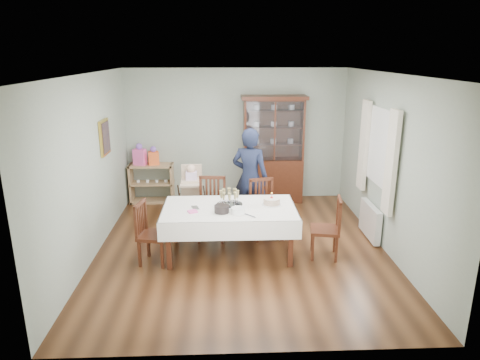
{
  "coord_description": "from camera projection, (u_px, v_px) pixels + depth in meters",
  "views": [
    {
      "loc": [
        -0.28,
        -6.22,
        2.99
      ],
      "look_at": [
        -0.01,
        0.2,
        1.07
      ],
      "focal_mm": 32.0,
      "sensor_mm": 36.0,
      "label": 1
    }
  ],
  "objects": [
    {
      "name": "plate_stack_white",
      "position": [
        238.0,
        211.0,
        6.15
      ],
      "size": [
        0.24,
        0.24,
        0.09
      ],
      "primitive_type": "cylinder",
      "rotation": [
        0.0,
        0.0,
        -0.17
      ],
      "color": "white",
      "rests_on": "dining_table"
    },
    {
      "name": "gift_bag_pink",
      "position": [
        140.0,
        155.0,
        8.62
      ],
      "size": [
        0.27,
        0.22,
        0.44
      ],
      "color": "#FC5DAF",
      "rests_on": "sideboard"
    },
    {
      "name": "birthday_cake",
      "position": [
        272.0,
        202.0,
        6.5
      ],
      "size": [
        0.29,
        0.29,
        0.2
      ],
      "color": "white",
      "rests_on": "dining_table"
    },
    {
      "name": "chair_end_right",
      "position": [
        325.0,
        239.0,
        6.46
      ],
      "size": [
        0.49,
        0.49,
        0.94
      ],
      "rotation": [
        0.0,
        0.0,
        -1.75
      ],
      "color": "#431E10",
      "rests_on": "floor"
    },
    {
      "name": "plate_stack_dark",
      "position": [
        222.0,
        209.0,
        6.2
      ],
      "size": [
        0.27,
        0.27,
        0.1
      ],
      "primitive_type": "cylinder",
      "rotation": [
        0.0,
        0.0,
        0.26
      ],
      "color": "black",
      "rests_on": "dining_table"
    },
    {
      "name": "window",
      "position": [
        381.0,
        147.0,
        6.76
      ],
      "size": [
        0.04,
        1.02,
        1.22
      ],
      "primitive_type": "cube",
      "color": "white",
      "rests_on": "room_shell"
    },
    {
      "name": "high_chair",
      "position": [
        192.0,
        201.0,
        7.68
      ],
      "size": [
        0.51,
        0.51,
        1.11
      ],
      "rotation": [
        0.0,
        0.0,
        0.03
      ],
      "color": "black",
      "rests_on": "floor"
    },
    {
      "name": "napkin_stack",
      "position": [
        193.0,
        211.0,
        6.22
      ],
      "size": [
        0.17,
        0.17,
        0.02
      ],
      "primitive_type": "cube",
      "rotation": [
        0.0,
        0.0,
        0.41
      ],
      "color": "#FC5DAF",
      "rests_on": "dining_table"
    },
    {
      "name": "china_cabinet",
      "position": [
        273.0,
        148.0,
        8.69
      ],
      "size": [
        1.3,
        0.48,
        2.18
      ],
      "color": "#431E10",
      "rests_on": "floor"
    },
    {
      "name": "champagne_tray",
      "position": [
        229.0,
        201.0,
        6.46
      ],
      "size": [
        0.4,
        0.4,
        0.24
      ],
      "color": "silver",
      "rests_on": "dining_table"
    },
    {
      "name": "floor",
      "position": [
        241.0,
        248.0,
        6.82
      ],
      "size": [
        5.0,
        5.0,
        0.0
      ],
      "primitive_type": "plane",
      "color": "#593319",
      "rests_on": "ground"
    },
    {
      "name": "sideboard",
      "position": [
        152.0,
        183.0,
        8.82
      ],
      "size": [
        0.9,
        0.38,
        0.8
      ],
      "color": "tan",
      "rests_on": "floor"
    },
    {
      "name": "chair_end_left",
      "position": [
        154.0,
        245.0,
        6.27
      ],
      "size": [
        0.5,
        0.5,
        0.93
      ],
      "rotation": [
        0.0,
        0.0,
        1.36
      ],
      "color": "#431E10",
      "rests_on": "floor"
    },
    {
      "name": "dining_table",
      "position": [
        229.0,
        231.0,
        6.51
      ],
      "size": [
        2.0,
        1.15,
        0.76
      ],
      "rotation": [
        0.0,
        0.0,
        -0.0
      ],
      "color": "#431E10",
      "rests_on": "floor"
    },
    {
      "name": "gift_bag_orange",
      "position": [
        154.0,
        156.0,
        8.64
      ],
      "size": [
        0.23,
        0.19,
        0.38
      ],
      "color": "orange",
      "rests_on": "sideboard"
    },
    {
      "name": "curtain_right",
      "position": [
        364.0,
        145.0,
        7.38
      ],
      "size": [
        0.07,
        0.3,
        1.55
      ],
      "primitive_type": "cube",
      "color": "silver",
      "rests_on": "room_shell"
    },
    {
      "name": "radiator",
      "position": [
        370.0,
        221.0,
        7.11
      ],
      "size": [
        0.1,
        0.8,
        0.55
      ],
      "primitive_type": "cube",
      "color": "white",
      "rests_on": "floor"
    },
    {
      "name": "cutlery",
      "position": [
        193.0,
        208.0,
        6.38
      ],
      "size": [
        0.16,
        0.2,
        0.01
      ],
      "primitive_type": null,
      "rotation": [
        0.0,
        0.0,
        0.3
      ],
      "color": "silver",
      "rests_on": "dining_table"
    },
    {
      "name": "curtain_left",
      "position": [
        391.0,
        163.0,
        6.19
      ],
      "size": [
        0.07,
        0.3,
        1.55
      ],
      "primitive_type": "cube",
      "color": "silver",
      "rests_on": "room_shell"
    },
    {
      "name": "woman",
      "position": [
        250.0,
        178.0,
        7.45
      ],
      "size": [
        0.76,
        0.64,
        1.77
      ],
      "primitive_type": "imported",
      "rotation": [
        0.0,
        0.0,
        2.76
      ],
      "color": "black",
      "rests_on": "floor"
    },
    {
      "name": "chair_far_right",
      "position": [
        264.0,
        220.0,
        7.17
      ],
      "size": [
        0.52,
        0.52,
        0.97
      ],
      "rotation": [
        0.0,
        0.0,
        0.21
      ],
      "color": "#431E10",
      "rests_on": "floor"
    },
    {
      "name": "cake_knife",
      "position": [
        248.0,
        215.0,
        6.1
      ],
      "size": [
        0.23,
        0.23,
        0.01
      ],
      "primitive_type": "cube",
      "rotation": [
        0.0,
        0.0,
        -0.78
      ],
      "color": "silver",
      "rests_on": "dining_table"
    },
    {
      "name": "room_shell",
      "position": [
        240.0,
        136.0,
        6.84
      ],
      "size": [
        5.0,
        5.0,
        5.0
      ],
      "color": "#9EAA99",
      "rests_on": "floor"
    },
    {
      "name": "chair_far_left",
      "position": [
        212.0,
        221.0,
        7.09
      ],
      "size": [
        0.5,
        0.5,
        1.03
      ],
      "rotation": [
        0.0,
        0.0,
        -0.09
      ],
      "color": "#431E10",
      "rests_on": "floor"
    },
    {
      "name": "picture_frame",
      "position": [
        105.0,
        137.0,
        7.03
      ],
      "size": [
        0.04,
        0.48,
        0.58
      ],
      "primitive_type": "cube",
      "color": "gold",
      "rests_on": "room_shell"
    }
  ]
}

